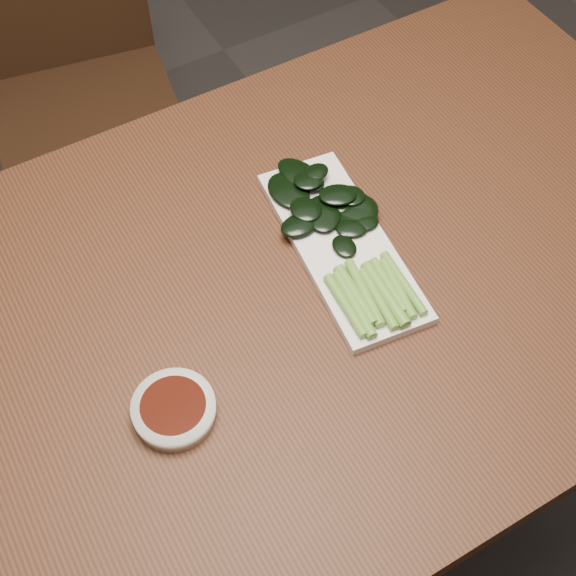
{
  "coord_description": "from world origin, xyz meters",
  "views": [
    {
      "loc": [
        -0.29,
        -0.53,
        1.63
      ],
      "look_at": [
        0.01,
        -0.0,
        0.76
      ],
      "focal_mm": 50.0,
      "sensor_mm": 36.0,
      "label": 1
    }
  ],
  "objects_px": {
    "table": "(277,323)",
    "chair_far": "(76,77)",
    "serving_plate": "(342,245)",
    "gai_lan": "(342,233)",
    "sauce_bowl": "(174,409)"
  },
  "relations": [
    {
      "from": "sauce_bowl",
      "to": "serving_plate",
      "type": "bearing_deg",
      "value": 20.03
    },
    {
      "from": "serving_plate",
      "to": "gai_lan",
      "type": "bearing_deg",
      "value": 64.4
    },
    {
      "from": "table",
      "to": "chair_far",
      "type": "relative_size",
      "value": 1.57
    },
    {
      "from": "sauce_bowl",
      "to": "gai_lan",
      "type": "distance_m",
      "value": 0.34
    },
    {
      "from": "table",
      "to": "serving_plate",
      "type": "distance_m",
      "value": 0.14
    },
    {
      "from": "chair_far",
      "to": "gai_lan",
      "type": "xyz_separation_m",
      "value": [
        0.13,
        -0.83,
        0.29
      ]
    },
    {
      "from": "serving_plate",
      "to": "gai_lan",
      "type": "height_order",
      "value": "gai_lan"
    },
    {
      "from": "table",
      "to": "serving_plate",
      "type": "bearing_deg",
      "value": 11.0
    },
    {
      "from": "chair_far",
      "to": "gai_lan",
      "type": "height_order",
      "value": "chair_far"
    },
    {
      "from": "table",
      "to": "serving_plate",
      "type": "height_order",
      "value": "serving_plate"
    },
    {
      "from": "table",
      "to": "chair_far",
      "type": "height_order",
      "value": "chair_far"
    },
    {
      "from": "chair_far",
      "to": "table",
      "type": "bearing_deg",
      "value": -79.19
    },
    {
      "from": "table",
      "to": "serving_plate",
      "type": "xyz_separation_m",
      "value": [
        0.12,
        0.02,
        0.08
      ]
    },
    {
      "from": "chair_far",
      "to": "sauce_bowl",
      "type": "xyz_separation_m",
      "value": [
        -0.18,
        -0.95,
        0.28
      ]
    },
    {
      "from": "table",
      "to": "gai_lan",
      "type": "xyz_separation_m",
      "value": [
        0.12,
        0.03,
        0.09
      ]
    }
  ]
}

